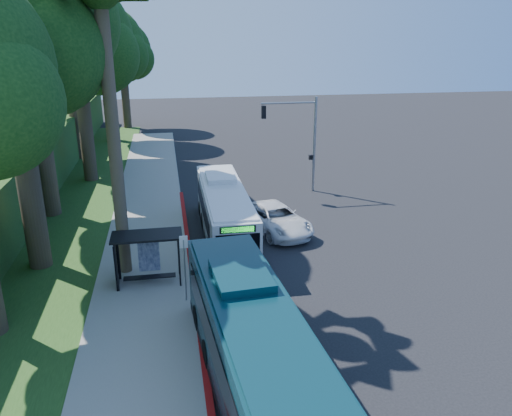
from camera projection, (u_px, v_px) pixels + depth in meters
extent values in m
plane|color=black|center=(280.00, 248.00, 27.54)|extent=(140.00, 140.00, 0.00)
cube|color=gray|center=(146.00, 257.00, 26.28)|extent=(4.50, 70.00, 0.12)
cube|color=maroon|center=(194.00, 290.00, 22.96)|extent=(0.25, 30.00, 0.13)
cube|color=#234719|center=(51.00, 230.00, 29.97)|extent=(8.00, 70.00, 0.06)
cube|color=black|center=(147.00, 236.00, 22.74)|extent=(3.20, 1.50, 0.10)
cube|color=black|center=(117.00, 264.00, 22.93)|extent=(0.06, 1.30, 2.20)
cube|color=navy|center=(149.00, 254.00, 23.80)|extent=(1.00, 0.12, 1.70)
cube|color=black|center=(150.00, 277.00, 23.33)|extent=(2.40, 0.40, 0.06)
cube|color=black|center=(119.00, 258.00, 23.49)|extent=(0.08, 0.08, 2.40)
cube|color=black|center=(179.00, 254.00, 23.97)|extent=(0.08, 0.08, 2.40)
cube|color=black|center=(117.00, 269.00, 22.38)|extent=(0.08, 0.08, 2.40)
cube|color=black|center=(180.00, 265.00, 22.85)|extent=(0.08, 0.08, 2.40)
cylinder|color=gray|center=(185.00, 272.00, 21.49)|extent=(0.06, 0.06, 3.00)
cube|color=white|center=(183.00, 242.00, 21.02)|extent=(0.35, 0.04, 0.55)
cylinder|color=gray|center=(314.00, 145.00, 36.48)|extent=(0.20, 0.20, 7.00)
cylinder|color=gray|center=(289.00, 103.00, 35.12)|extent=(4.00, 0.14, 0.14)
cube|color=black|center=(264.00, 112.00, 35.01)|extent=(0.30, 0.30, 0.90)
cube|color=black|center=(311.00, 157.00, 36.74)|extent=(0.25, 0.25, 0.35)
cylinder|color=#4C3F2D|center=(114.00, 143.00, 22.61)|extent=(0.60, 0.60, 13.00)
cylinder|color=#382B1E|center=(26.00, 166.00, 23.69)|extent=(1.10, 1.10, 10.50)
sphere|color=#0E350E|center=(3.00, 22.00, 21.56)|extent=(8.00, 8.00, 8.00)
sphere|color=#0E350E|center=(40.00, 51.00, 21.11)|extent=(5.60, 5.60, 5.60)
cylinder|color=#382B1E|center=(39.00, 124.00, 30.71)|extent=(1.18, 1.18, 11.90)
sphere|color=#0E350E|center=(56.00, 20.00, 27.69)|extent=(7.00, 7.00, 7.00)
sphere|color=#0E350E|center=(0.00, 15.00, 29.96)|extent=(6.50, 6.50, 6.50)
cylinder|color=#382B1E|center=(85.00, 120.00, 38.74)|extent=(1.06, 1.06, 9.80)
sphere|color=#0E350E|center=(75.00, 38.00, 36.75)|extent=(8.40, 8.40, 8.40)
sphere|color=#0E350E|center=(99.00, 54.00, 36.24)|extent=(5.88, 5.88, 5.88)
sphere|color=#0E350E|center=(60.00, 49.00, 38.15)|extent=(5.46, 5.46, 5.46)
cylinder|color=#382B1E|center=(73.00, 99.00, 45.60)|extent=(1.14, 1.14, 11.20)
sphere|color=#0E350E|center=(64.00, 18.00, 43.33)|extent=(9.60, 9.60, 9.60)
sphere|color=#0E350E|center=(86.00, 34.00, 42.74)|extent=(6.72, 6.72, 6.72)
sphere|color=#0E350E|center=(49.00, 30.00, 44.92)|extent=(6.24, 6.24, 6.24)
cylinder|color=#382B1E|center=(111.00, 99.00, 53.80)|extent=(1.02, 1.02, 9.10)
sphere|color=#0E350E|center=(105.00, 45.00, 51.95)|extent=(8.00, 8.00, 8.00)
sphere|color=#0E350E|center=(121.00, 55.00, 51.45)|extent=(5.60, 5.60, 5.60)
sphere|color=#0E350E|center=(94.00, 52.00, 53.27)|extent=(5.20, 5.20, 5.20)
cylinder|color=#382B1E|center=(125.00, 94.00, 61.51)|extent=(0.98, 0.98, 8.40)
sphere|color=#0E350E|center=(121.00, 50.00, 59.81)|extent=(7.00, 7.00, 7.00)
sphere|color=#0E350E|center=(134.00, 59.00, 59.39)|extent=(4.90, 4.90, 4.90)
sphere|color=#0E350E|center=(112.00, 56.00, 60.98)|extent=(4.55, 4.55, 4.55)
cube|color=silver|center=(224.00, 212.00, 28.35)|extent=(2.41, 11.05, 2.62)
cube|color=black|center=(225.00, 234.00, 28.79)|extent=(2.44, 11.11, 0.32)
cube|color=black|center=(223.00, 205.00, 28.69)|extent=(2.45, 8.63, 1.01)
cube|color=black|center=(238.00, 247.00, 23.19)|extent=(2.07, 0.12, 1.29)
cube|color=black|center=(215.00, 180.00, 33.34)|extent=(1.88, 0.12, 0.92)
cube|color=#19E533|center=(238.00, 229.00, 22.89)|extent=(1.53, 0.10, 0.26)
cube|color=silver|center=(224.00, 189.00, 27.90)|extent=(2.22, 10.50, 0.11)
cube|color=silver|center=(220.00, 177.00, 29.56)|extent=(1.66, 2.31, 0.32)
cylinder|color=black|center=(212.00, 258.00, 25.27)|extent=(0.28, 0.92, 0.92)
cylinder|color=black|center=(253.00, 255.00, 25.62)|extent=(0.28, 0.92, 0.92)
cylinder|color=black|center=(201.00, 208.00, 32.46)|extent=(0.28, 0.92, 0.92)
cylinder|color=black|center=(234.00, 206.00, 32.81)|extent=(0.28, 0.92, 0.92)
cube|color=#092B34|center=(256.00, 354.00, 15.47)|extent=(3.48, 12.39, 2.90)
cube|color=black|center=(256.00, 394.00, 15.97)|extent=(3.51, 12.45, 0.36)
cube|color=black|center=(252.00, 337.00, 15.85)|extent=(3.34, 9.71, 1.12)
cube|color=black|center=(220.00, 262.00, 20.90)|extent=(2.08, 0.27, 1.02)
cube|color=#092B34|center=(256.00, 312.00, 14.98)|extent=(3.22, 11.76, 0.12)
cube|color=#092B34|center=(241.00, 276.00, 16.78)|extent=(2.00, 2.67, 0.36)
cylinder|color=black|center=(198.00, 318.00, 19.87)|extent=(0.38, 1.04, 1.02)
cylinder|color=black|center=(256.00, 310.00, 20.43)|extent=(0.38, 1.04, 1.02)
imported|color=silver|center=(276.00, 219.00, 29.67)|extent=(3.98, 6.17, 1.58)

